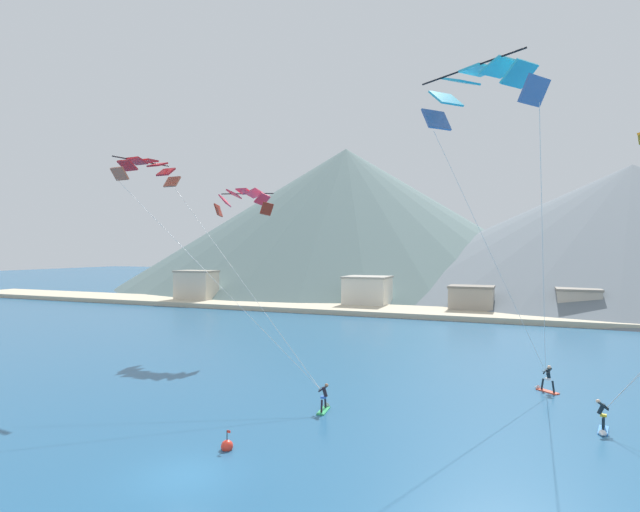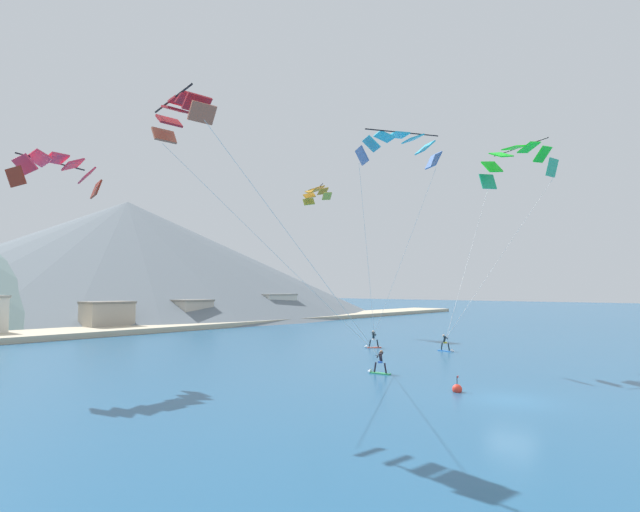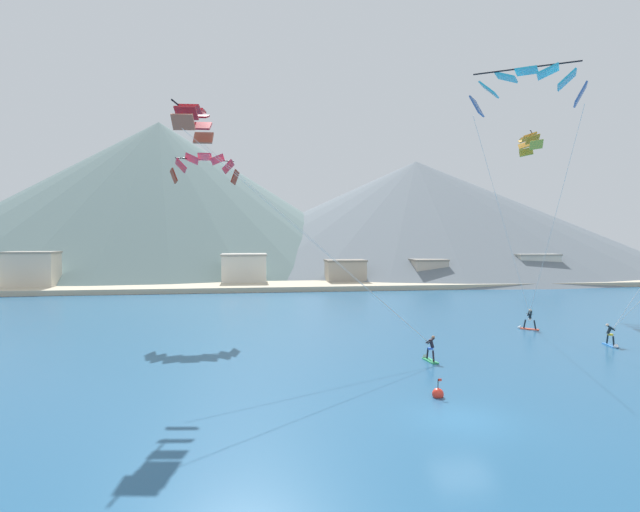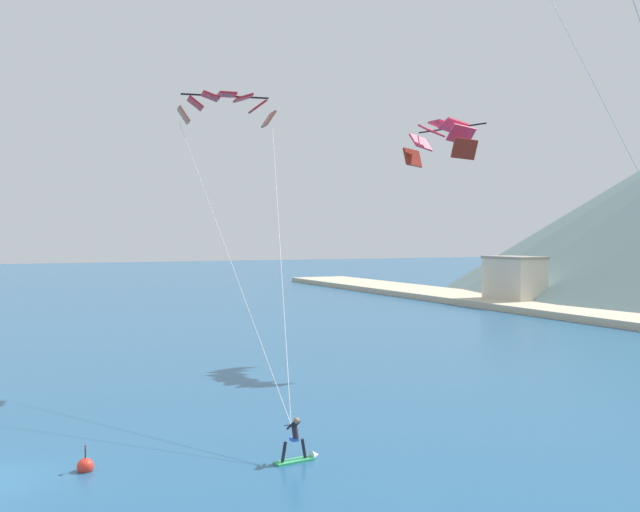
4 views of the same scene
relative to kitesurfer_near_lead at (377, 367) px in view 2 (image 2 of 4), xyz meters
The scene contains 15 objects.
ground_plane 10.14m from the kitesurfer_near_lead, 102.54° to the right, with size 400.00×400.00×0.00m, color #23567F.
kitesurfer_near_lead is the anchor object (origin of this frame).
kitesurfer_near_trail 14.79m from the kitesurfer_near_lead, 36.95° to the left, with size 1.60×1.41×1.78m.
kitesurfer_mid_center 14.30m from the kitesurfer_near_lead, ahead, with size 0.69×1.78×1.65m.
parafoil_kite_near_lead 20.38m from the kitesurfer_near_lead, behind, with size 15.31×5.36×14.34m.
parafoil_kite_near_trail 19.89m from the kitesurfer_near_lead, 21.79° to the left, with size 7.31×8.22×18.08m.
parafoil_kite_mid_center 31.61m from the kitesurfer_near_lead, ahead, with size 13.15×8.76×20.02m.
parafoil_kite_distant_high_outer 26.14m from the kitesurfer_near_lead, 132.60° to the left, with size 6.20×2.76×2.72m.
parafoil_kite_distant_low_drift 36.66m from the kitesurfer_near_lead, 49.41° to the left, with size 3.40×5.65×2.26m.
race_marker_buoy 7.22m from the kitesurfer_near_lead, 106.90° to the right, with size 0.56×0.56×1.02m.
shoreline_strip 44.12m from the kitesurfer_near_lead, 92.86° to the left, with size 180.00×10.00×0.70m, color beige.
shore_building_harbour_front 47.84m from the kitesurfer_near_lead, 85.49° to the left, with size 6.25×4.54×4.04m.
shore_building_promenade_mid 51.67m from the kitesurfer_near_lead, 70.36° to the left, with size 5.46×6.83×4.06m.
shore_building_old_town 59.98m from the kitesurfer_near_lead, 53.06° to the left, with size 7.47×4.30×4.80m.
mountain_peak_central_summit 103.97m from the kitesurfer_near_lead, 71.75° to the left, with size 121.01×121.01×27.48m.
Camera 2 is at (-26.51, -10.07, 5.86)m, focal length 28.00 mm.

